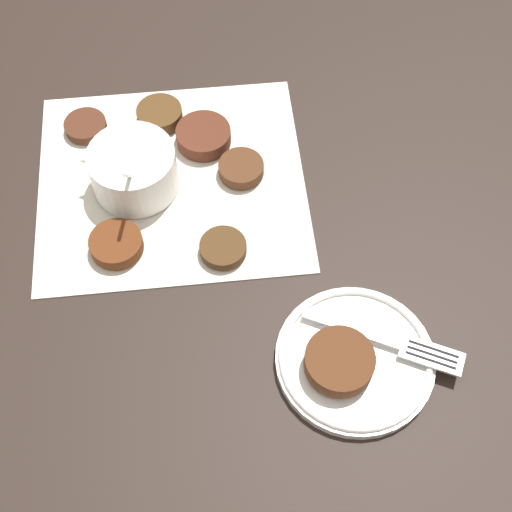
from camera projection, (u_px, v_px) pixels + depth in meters
The scene contains 12 objects.
ground_plane at pixel (189, 167), 0.95m from camera, with size 4.00×4.00×0.00m, color black.
napkin at pixel (172, 180), 0.94m from camera, with size 0.37×0.34×0.00m.
sauce_bowl at pixel (133, 171), 0.91m from camera, with size 0.12×0.13×0.11m.
fritter_0 at pixel (203, 136), 0.96m from camera, with size 0.07×0.07×0.02m.
fritter_1 at pixel (223, 248), 0.87m from camera, with size 0.06×0.06×0.01m.
fritter_2 at pixel (241, 168), 0.94m from camera, with size 0.06×0.06×0.02m.
fritter_3 at pixel (160, 115), 0.98m from camera, with size 0.06×0.06×0.02m.
fritter_4 at pixel (86, 126), 0.98m from camera, with size 0.06×0.06×0.01m.
fritter_5 at pixel (116, 244), 0.87m from camera, with size 0.07×0.07×0.02m.
serving_plate at pixel (355, 359), 0.80m from camera, with size 0.18×0.18×0.02m.
fritter_on_plate at pixel (339, 362), 0.78m from camera, with size 0.08×0.08×0.02m.
fork at pixel (400, 345), 0.80m from camera, with size 0.18×0.09×0.00m.
Camera 1 is at (-0.07, 0.60, 0.75)m, focal length 50.00 mm.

